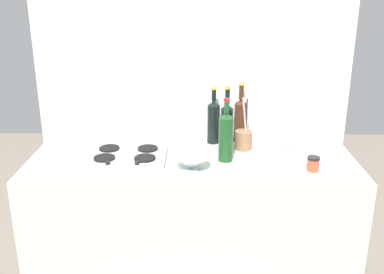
% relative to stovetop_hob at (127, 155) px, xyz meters
% --- Properties ---
extents(counter_block, '(1.80, 0.70, 0.90)m').
position_rel_stovetop_hob_xyz_m(counter_block, '(0.36, 0.01, -0.46)').
color(counter_block, beige).
rests_on(counter_block, ground).
extents(backsplash_panel, '(1.90, 0.06, 2.59)m').
position_rel_stovetop_hob_xyz_m(backsplash_panel, '(0.36, 0.39, 0.38)').
color(backsplash_panel, silver).
rests_on(backsplash_panel, ground).
extents(stovetop_hob, '(0.44, 0.32, 0.04)m').
position_rel_stovetop_hob_xyz_m(stovetop_hob, '(0.00, 0.00, 0.00)').
color(stovetop_hob, '#B2B2B7').
rests_on(stovetop_hob, counter_block).
extents(plate_stack, '(0.21, 0.21, 0.06)m').
position_rel_stovetop_hob_xyz_m(plate_stack, '(0.99, 0.10, 0.02)').
color(plate_stack, silver).
rests_on(plate_stack, counter_block).
extents(wine_bottle_leftmost, '(0.08, 0.08, 0.36)m').
position_rel_stovetop_hob_xyz_m(wine_bottle_leftmost, '(0.65, 0.29, 0.13)').
color(wine_bottle_leftmost, '#472314').
rests_on(wine_bottle_leftmost, counter_block).
extents(wine_bottle_mid_left, '(0.08, 0.08, 0.35)m').
position_rel_stovetop_hob_xyz_m(wine_bottle_mid_left, '(0.54, -0.03, 0.13)').
color(wine_bottle_mid_left, '#19471E').
rests_on(wine_bottle_mid_left, counter_block).
extents(wine_bottle_mid_right, '(0.07, 0.07, 0.39)m').
position_rel_stovetop_hob_xyz_m(wine_bottle_mid_right, '(0.56, 0.10, 0.14)').
color(wine_bottle_mid_right, black).
rests_on(wine_bottle_mid_right, counter_block).
extents(wine_bottle_rightmost, '(0.07, 0.07, 0.34)m').
position_rel_stovetop_hob_xyz_m(wine_bottle_rightmost, '(0.49, 0.26, 0.12)').
color(wine_bottle_rightmost, black).
rests_on(wine_bottle_rightmost, counter_block).
extents(mixing_bowl, '(0.18, 0.18, 0.07)m').
position_rel_stovetop_hob_xyz_m(mixing_bowl, '(0.36, -0.16, 0.03)').
color(mixing_bowl, silver).
rests_on(mixing_bowl, counter_block).
extents(butter_dish, '(0.17, 0.13, 0.06)m').
position_rel_stovetop_hob_xyz_m(butter_dish, '(0.72, -0.19, 0.01)').
color(butter_dish, white).
rests_on(butter_dish, counter_block).
extents(utensil_crock, '(0.10, 0.10, 0.30)m').
position_rel_stovetop_hob_xyz_m(utensil_crock, '(0.66, 0.15, 0.04)').
color(utensil_crock, '#996B4C').
rests_on(utensil_crock, counter_block).
extents(condiment_jar_front, '(0.06, 0.06, 0.08)m').
position_rel_stovetop_hob_xyz_m(condiment_jar_front, '(0.99, -0.16, 0.02)').
color(condiment_jar_front, '#C64C2D').
rests_on(condiment_jar_front, counter_block).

